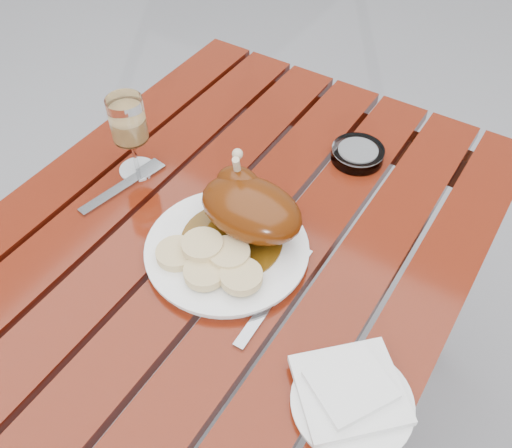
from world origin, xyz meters
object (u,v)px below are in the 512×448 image
at_px(dinner_plate, 227,250).
at_px(side_plate, 352,403).
at_px(ashtray, 358,154).
at_px(table, 216,368).
at_px(wine_glass, 131,137).

xyz_separation_m(dinner_plate, side_plate, (0.30, -0.13, -0.00)).
distance_m(dinner_plate, ashtray, 0.35).
relative_size(table, ashtray, 11.55).
height_order(dinner_plate, ashtray, ashtray).
bearing_deg(side_plate, ashtray, 114.73).
distance_m(side_plate, ashtray, 0.52).
distance_m(dinner_plate, side_plate, 0.33).
bearing_deg(wine_glass, ashtray, 36.73).
bearing_deg(ashtray, table, -106.03).
bearing_deg(ashtray, wine_glass, -143.27).
distance_m(wine_glass, ashtray, 0.44).
relative_size(table, side_plate, 7.10).
relative_size(wine_glass, ashtray, 1.59).
height_order(wine_glass, ashtray, wine_glass).
relative_size(side_plate, ashtray, 1.63).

